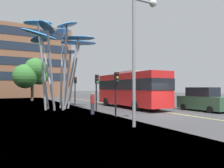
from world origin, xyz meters
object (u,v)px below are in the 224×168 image
leaf_sculpture (59,42)px  traffic_light_island_mid (75,85)px  car_parked_mid (149,97)px  pedestrian (92,103)px  traffic_light_kerb_far (97,85)px  traffic_light_kerb_near (116,85)px  car_parked_near (202,100)px  red_bus (130,88)px  street_lamp (139,42)px

leaf_sculpture → traffic_light_island_mid: size_ratio=2.59×
car_parked_mid → pedestrian: size_ratio=2.55×
leaf_sculpture → traffic_light_kerb_far: leaf_sculpture is taller
traffic_light_island_mid → car_parked_mid: traffic_light_island_mid is taller
traffic_light_kerb_near → car_parked_near: 9.03m
traffic_light_kerb_near → traffic_light_island_mid: 11.17m
red_bus → car_parked_mid: bearing=21.6°
traffic_light_kerb_near → street_lamp: (-0.59, -3.65, 2.29)m
car_parked_near → car_parked_mid: 7.23m
traffic_light_kerb_far → car_parked_mid: (8.38, 3.19, -1.37)m
red_bus → car_parked_near: (4.10, -5.76, -1.09)m
car_parked_mid → street_lamp: 14.48m
car_parked_near → car_parked_mid: bearing=93.1°
leaf_sculpture → car_parked_near: size_ratio=1.95×
car_parked_near → pedestrian: size_ratio=2.64×
traffic_light_kerb_far → pedestrian: (-1.00, -1.42, -1.51)m
car_parked_near → street_lamp: size_ratio=0.63×
red_bus → street_lamp: size_ratio=1.43×
car_parked_mid → traffic_light_kerb_far: bearing=-159.1°
leaf_sculpture → car_parked_mid: 12.20m
car_parked_near → car_parked_mid: size_ratio=1.03×
red_bus → pedestrian: 6.61m
car_parked_mid → traffic_light_kerb_near: bearing=-140.6°
car_parked_near → pedestrian: (-9.78, 2.61, -0.13)m
car_parked_near → pedestrian: bearing=165.1°
leaf_sculpture → traffic_light_kerb_far: (2.34, -4.07, -4.39)m
traffic_light_island_mid → car_parked_near: (8.32, -11.38, -1.50)m
red_bus → car_parked_near: size_ratio=2.26×
car_parked_mid → pedestrian: car_parked_mid is taller
leaf_sculpture → traffic_light_kerb_far: 6.42m
red_bus → traffic_light_kerb_far: red_bus is taller
car_parked_near → street_lamp: bearing=-160.2°
traffic_light_island_mid → street_lamp: 15.01m
traffic_light_kerb_far → car_parked_mid: size_ratio=0.74×
traffic_light_kerb_far → car_parked_mid: 9.07m
red_bus → leaf_sculpture: leaf_sculpture is taller
traffic_light_kerb_near → car_parked_mid: bearing=39.4°
leaf_sculpture → street_lamp: bearing=-82.1°
traffic_light_kerb_far → pedestrian: traffic_light_kerb_far is taller
traffic_light_kerb_far → pedestrian: 2.31m
red_bus → traffic_light_island_mid: 7.04m
leaf_sculpture → pedestrian: size_ratio=5.13×
traffic_light_kerb_near → traffic_light_kerb_far: (0.15, 3.80, 0.03)m
pedestrian → traffic_light_kerb_far: bearing=54.8°
leaf_sculpture → red_bus: bearing=-18.5°
red_bus → car_parked_mid: size_ratio=2.33×
car_parked_near → traffic_light_kerb_far: bearing=155.3°
traffic_light_island_mid → pedestrian: 9.04m
car_parked_near → car_parked_mid: (-0.39, 7.22, 0.01)m
leaf_sculpture → street_lamp: (1.61, -11.53, -2.12)m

